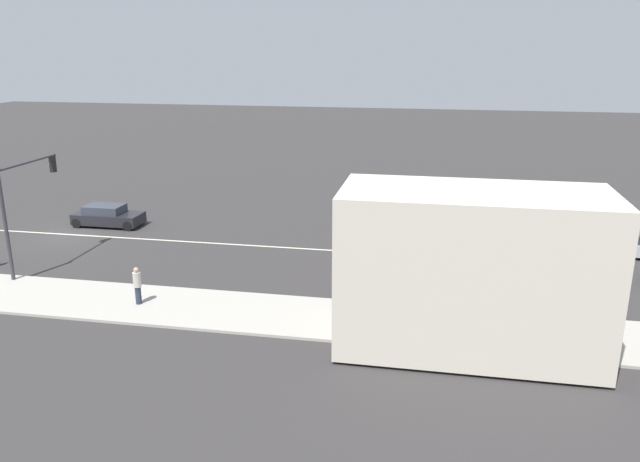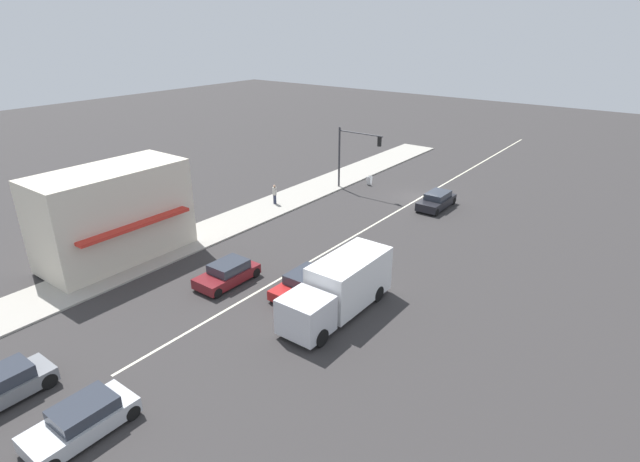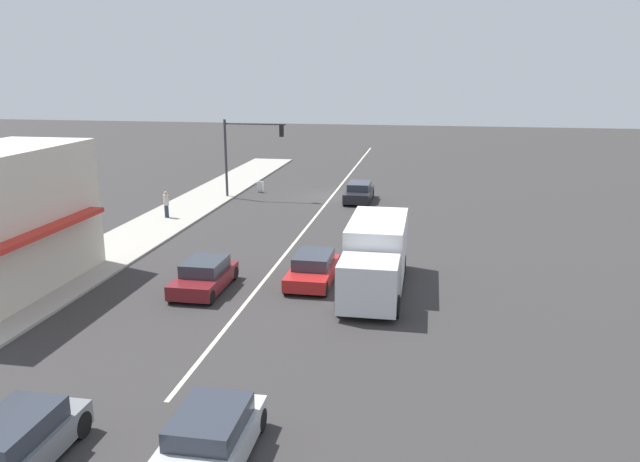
{
  "view_description": "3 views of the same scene",
  "coord_description": "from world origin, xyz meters",
  "px_view_note": "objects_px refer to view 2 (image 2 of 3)",
  "views": [
    {
      "loc": [
        32.35,
        21.36,
        11.01
      ],
      "look_at": [
        1.13,
        15.42,
        1.43
      ],
      "focal_mm": 35.0,
      "sensor_mm": 36.0,
      "label": 1
    },
    {
      "loc": [
        -18.2,
        38.7,
        14.59
      ],
      "look_at": [
        0.3,
        14.18,
        1.6
      ],
      "focal_mm": 28.0,
      "sensor_mm": 36.0,
      "label": 2
    },
    {
      "loc": [
        -7.13,
        44.97,
        9.23
      ],
      "look_at": [
        -2.0,
        16.09,
        1.58
      ],
      "focal_mm": 35.0,
      "sensor_mm": 36.0,
      "label": 3
    }
  ],
  "objects_px": {
    "traffic_signal_main": "(352,149)",
    "sedan_silver": "(82,420)",
    "sedan_maroon": "(228,273)",
    "hatchback_red": "(304,283)",
    "delivery_truck": "(340,287)",
    "pedestrian": "(275,194)",
    "warning_aframe_sign": "(369,180)",
    "sedan_dark": "(437,201)"
  },
  "relations": [
    {
      "from": "sedan_maroon",
      "to": "traffic_signal_main",
      "type": "bearing_deg",
      "value": -78.49
    },
    {
      "from": "pedestrian",
      "to": "sedan_maroon",
      "type": "xyz_separation_m",
      "value": [
        -6.93,
        11.98,
        -0.38
      ]
    },
    {
      "from": "sedan_maroon",
      "to": "sedan_silver",
      "type": "height_order",
      "value": "sedan_silver"
    },
    {
      "from": "traffic_signal_main",
      "to": "sedan_silver",
      "type": "bearing_deg",
      "value": 105.08
    },
    {
      "from": "delivery_truck",
      "to": "sedan_silver",
      "type": "xyz_separation_m",
      "value": [
        2.8,
        13.09,
        -0.84
      ]
    },
    {
      "from": "delivery_truck",
      "to": "sedan_maroon",
      "type": "relative_size",
      "value": 1.91
    },
    {
      "from": "warning_aframe_sign",
      "to": "traffic_signal_main",
      "type": "bearing_deg",
      "value": 80.53
    },
    {
      "from": "warning_aframe_sign",
      "to": "pedestrian",
      "type": "bearing_deg",
      "value": 70.7
    },
    {
      "from": "pedestrian",
      "to": "sedan_dark",
      "type": "xyz_separation_m",
      "value": [
        -11.33,
        -7.68,
        -0.37
      ]
    },
    {
      "from": "traffic_signal_main",
      "to": "hatchback_red",
      "type": "relative_size",
      "value": 1.35
    },
    {
      "from": "pedestrian",
      "to": "sedan_maroon",
      "type": "relative_size",
      "value": 0.43
    },
    {
      "from": "traffic_signal_main",
      "to": "delivery_truck",
      "type": "xyz_separation_m",
      "value": [
        -11.12,
        17.81,
        -2.43
      ]
    },
    {
      "from": "delivery_truck",
      "to": "traffic_signal_main",
      "type": "bearing_deg",
      "value": -58.01
    },
    {
      "from": "warning_aframe_sign",
      "to": "sedan_silver",
      "type": "bearing_deg",
      "value": 103.35
    },
    {
      "from": "warning_aframe_sign",
      "to": "sedan_maroon",
      "type": "relative_size",
      "value": 0.21
    },
    {
      "from": "sedan_silver",
      "to": "traffic_signal_main",
      "type": "bearing_deg",
      "value": -74.92
    },
    {
      "from": "traffic_signal_main",
      "to": "sedan_maroon",
      "type": "relative_size",
      "value": 1.43
    },
    {
      "from": "warning_aframe_sign",
      "to": "sedan_dark",
      "type": "height_order",
      "value": "sedan_dark"
    },
    {
      "from": "delivery_truck",
      "to": "hatchback_red",
      "type": "relative_size",
      "value": 1.8
    },
    {
      "from": "pedestrian",
      "to": "warning_aframe_sign",
      "type": "height_order",
      "value": "pedestrian"
    },
    {
      "from": "pedestrian",
      "to": "sedan_dark",
      "type": "height_order",
      "value": "pedestrian"
    },
    {
      "from": "traffic_signal_main",
      "to": "pedestrian",
      "type": "bearing_deg",
      "value": 67.6
    },
    {
      "from": "pedestrian",
      "to": "traffic_signal_main",
      "type": "bearing_deg",
      "value": -112.4
    },
    {
      "from": "pedestrian",
      "to": "warning_aframe_sign",
      "type": "bearing_deg",
      "value": -109.3
    },
    {
      "from": "sedan_silver",
      "to": "warning_aframe_sign",
      "type": "bearing_deg",
      "value": -76.65
    },
    {
      "from": "delivery_truck",
      "to": "sedan_dark",
      "type": "relative_size",
      "value": 1.77
    },
    {
      "from": "warning_aframe_sign",
      "to": "delivery_truck",
      "type": "height_order",
      "value": "delivery_truck"
    },
    {
      "from": "delivery_truck",
      "to": "sedan_dark",
      "type": "height_order",
      "value": "delivery_truck"
    },
    {
      "from": "sedan_maroon",
      "to": "sedan_silver",
      "type": "distance_m",
      "value": 12.43
    },
    {
      "from": "hatchback_red",
      "to": "sedan_silver",
      "type": "bearing_deg",
      "value": 90.0
    },
    {
      "from": "traffic_signal_main",
      "to": "sedan_dark",
      "type": "distance_m",
      "value": 8.95
    },
    {
      "from": "warning_aframe_sign",
      "to": "sedan_silver",
      "type": "height_order",
      "value": "sedan_silver"
    },
    {
      "from": "hatchback_red",
      "to": "warning_aframe_sign",
      "type": "bearing_deg",
      "value": -68.31
    },
    {
      "from": "pedestrian",
      "to": "sedan_maroon",
      "type": "bearing_deg",
      "value": 120.04
    },
    {
      "from": "traffic_signal_main",
      "to": "pedestrian",
      "type": "height_order",
      "value": "traffic_signal_main"
    },
    {
      "from": "sedan_maroon",
      "to": "hatchback_red",
      "type": "bearing_deg",
      "value": -157.42
    },
    {
      "from": "traffic_signal_main",
      "to": "sedan_maroon",
      "type": "xyz_separation_m",
      "value": [
        -3.92,
        19.27,
        -3.28
      ]
    },
    {
      "from": "sedan_maroon",
      "to": "hatchback_red",
      "type": "relative_size",
      "value": 0.94
    },
    {
      "from": "sedan_maroon",
      "to": "delivery_truck",
      "type": "bearing_deg",
      "value": -168.53
    },
    {
      "from": "delivery_truck",
      "to": "warning_aframe_sign",
      "type": "bearing_deg",
      "value": -62.14
    },
    {
      "from": "pedestrian",
      "to": "warning_aframe_sign",
      "type": "distance_m",
      "value": 10.35
    },
    {
      "from": "pedestrian",
      "to": "delivery_truck",
      "type": "distance_m",
      "value": 17.62
    }
  ]
}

